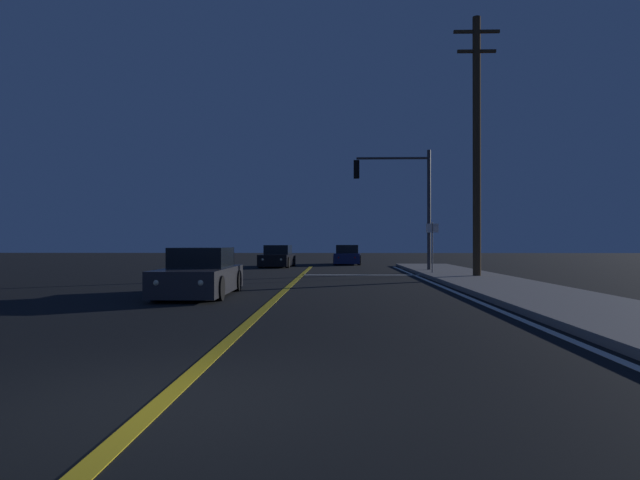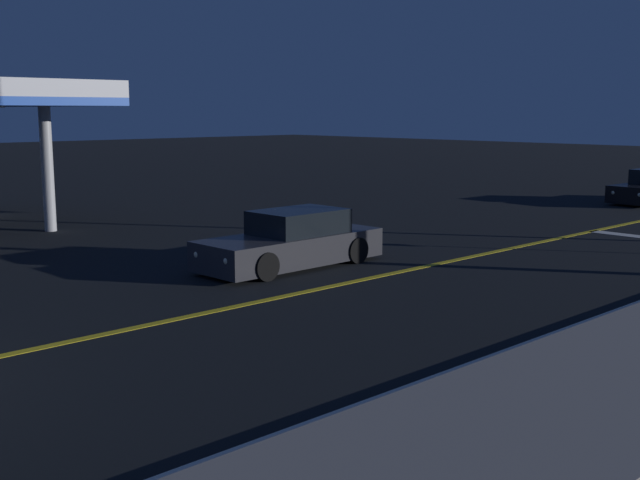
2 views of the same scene
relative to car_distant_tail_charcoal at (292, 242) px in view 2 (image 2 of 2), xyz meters
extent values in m
cube|color=gold|center=(2.21, 0.52, -0.58)|extent=(0.20, 38.58, 0.01)
cube|color=silver|center=(7.34, 0.52, -0.58)|extent=(0.16, 38.58, 0.01)
cylinder|color=black|center=(-0.69, 17.92, -0.26)|extent=(0.25, 0.65, 0.64)
sphere|color=#FFF4CC|center=(0.61, 17.05, -0.06)|extent=(0.18, 0.18, 0.18)
sphere|color=#FFF4CC|center=(-0.45, 17.09, -0.06)|extent=(0.18, 0.18, 0.18)
cube|color=#2D2D33|center=(0.00, -0.07, -0.14)|extent=(1.80, 4.71, 0.68)
cube|color=black|center=(0.00, 0.21, 0.46)|extent=(1.52, 2.18, 0.60)
cylinder|color=black|center=(0.83, -1.50, -0.26)|extent=(0.23, 0.64, 0.64)
cylinder|color=black|center=(-0.77, -1.53, -0.26)|extent=(0.23, 0.64, 0.64)
cylinder|color=black|center=(0.78, 1.40, -0.26)|extent=(0.23, 0.64, 0.64)
cylinder|color=black|center=(-0.82, 1.37, -0.26)|extent=(0.23, 0.64, 0.64)
sphere|color=#FFF4CC|center=(0.57, -2.34, -0.06)|extent=(0.18, 0.18, 0.18)
sphere|color=#FFF4CC|center=(-0.49, -2.36, -0.06)|extent=(0.18, 0.18, 0.18)
sphere|color=red|center=(0.49, 2.23, -0.06)|extent=(0.14, 0.14, 0.14)
sphere|color=red|center=(-0.57, 2.21, -0.06)|extent=(0.14, 0.14, 0.14)
cylinder|color=silver|center=(-9.32, -1.71, 1.44)|extent=(0.36, 0.36, 4.05)
camera|label=1|loc=(3.83, -16.06, 0.89)|focal=32.43mm
camera|label=2|loc=(13.87, -12.23, 3.09)|focal=44.32mm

